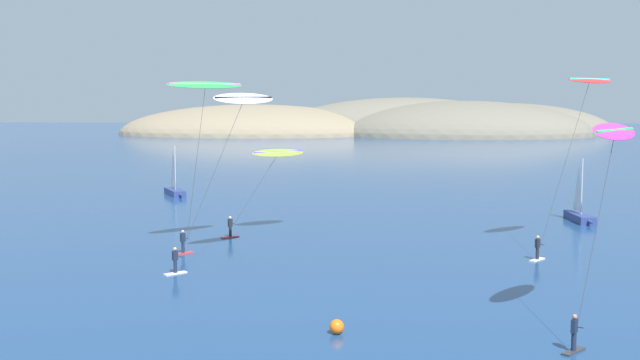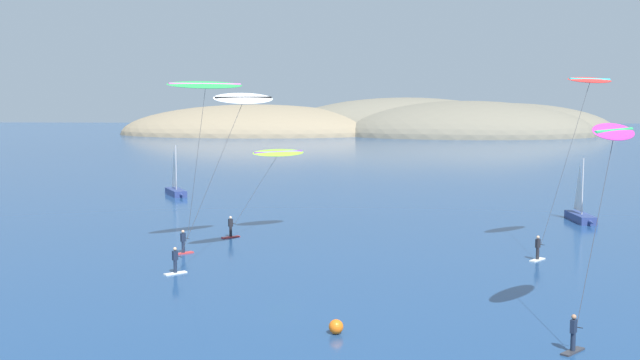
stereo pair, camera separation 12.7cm
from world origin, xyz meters
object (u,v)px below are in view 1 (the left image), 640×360
kitesurfer_green (204,97)px  kitesurfer_red (585,96)px  sailboat_near (581,215)px  kitesurfer_magenta (611,150)px  sailboat_far (176,190)px  marker_buoy (337,327)px  kitesurfer_white (237,115)px  kitesurfer_lime (274,159)px

kitesurfer_green → kitesurfer_red: bearing=1.9°
sailboat_near → kitesurfer_magenta: bearing=-103.4°
kitesurfer_green → kitesurfer_red: (27.03, 0.90, 0.08)m
sailboat_near → kitesurfer_green: (-30.89, -14.81, 10.47)m
sailboat_far → marker_buoy: (19.56, -51.53, -0.29)m
sailboat_far → kitesurfer_magenta: kitesurfer_magenta is taller
sailboat_near → kitesurfer_white: kitesurfer_white is taller
kitesurfer_lime → kitesurfer_white: bearing=-95.6°
sailboat_far → kitesurfer_magenta: size_ratio=0.57×
kitesurfer_white → kitesurfer_magenta: (19.77, -14.73, -1.21)m
sailboat_near → marker_buoy: sailboat_near is taller
kitesurfer_lime → marker_buoy: bearing=-78.0°
marker_buoy → sailboat_near: bearing=59.1°
sailboat_near → kitesurfer_lime: (-26.67, -7.13, 5.47)m
sailboat_near → kitesurfer_green: 35.82m
sailboat_near → kitesurfer_green: kitesurfer_green is taller
sailboat_far → kitesurfer_white: (12.52, -35.94, 9.28)m
marker_buoy → kitesurfer_magenta: bearing=3.9°
kitesurfer_lime → sailboat_near: bearing=15.0°
marker_buoy → kitesurfer_red: bearing=50.9°
sailboat_far → kitesurfer_red: bearing=-40.0°
kitesurfer_lime → marker_buoy: (5.86, -27.67, -5.76)m
kitesurfer_red → marker_buoy: (-16.95, -20.89, -10.84)m
kitesurfer_red → sailboat_near: bearing=74.5°
kitesurfer_green → kitesurfer_magenta: 29.85m
kitesurfer_red → kitesurfer_white: size_ratio=1.10×
kitesurfer_green → kitesurfer_lime: bearing=61.2°
sailboat_near → sailboat_far: same height
kitesurfer_white → kitesurfer_magenta: size_ratio=1.15×
marker_buoy → kitesurfer_green: bearing=116.8°
kitesurfer_lime → marker_buoy: 28.86m
kitesurfer_red → marker_buoy: bearing=-129.1°
kitesurfer_red → kitesurfer_magenta: 20.61m
sailboat_far → kitesurfer_red: kitesurfer_red is taller
kitesurfer_lime → kitesurfer_green: (-4.22, -7.68, 5.00)m
kitesurfer_green → marker_buoy: (10.08, -19.99, -10.76)m
sailboat_far → sailboat_near: bearing=-22.5°
kitesurfer_magenta → sailboat_near: bearing=76.6°
sailboat_far → kitesurfer_lime: (13.71, -23.86, 5.47)m
kitesurfer_green → kitesurfer_magenta: kitesurfer_green is taller
kitesurfer_green → kitesurfer_magenta: size_ratio=1.23×
kitesurfer_green → marker_buoy: 24.83m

